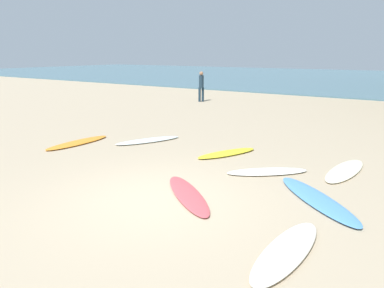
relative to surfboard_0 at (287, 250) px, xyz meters
The scene contains 11 objects.
ground_plane 2.84m from the surfboard_0, behind, with size 120.00×120.00×0.00m, color tan.
ocean_water 39.42m from the surfboard_0, 94.07° to the left, with size 120.00×40.00×0.08m, color slate.
surfboard_0 is the anchor object (origin of this frame).
surfboard_1 2.14m from the surfboard_0, 93.33° to the left, with size 0.58×2.49×0.09m, color #5395E5.
surfboard_2 5.10m from the surfboard_0, 127.51° to the left, with size 0.49×1.95×0.09m, color yellow.
surfboard_3 4.30m from the surfboard_0, 90.15° to the left, with size 0.58×2.24×0.07m, color beige.
surfboard_4 3.53m from the surfboard_0, 116.13° to the left, with size 0.54×1.97×0.08m, color white.
surfboard_5 2.56m from the surfboard_0, 157.84° to the left, with size 0.51×2.22×0.06m, color #D34D53.
surfboard_6 8.06m from the surfboard_0, 161.60° to the left, with size 0.57×2.28×0.08m, color orange.
surfboard_7 7.16m from the surfboard_0, 146.29° to the left, with size 0.52×2.20×0.09m, color white.
beachgoer_near 16.39m from the surfboard_0, 126.20° to the left, with size 0.40×0.40×1.75m.
Camera 1 is at (4.15, -4.97, 2.80)m, focal length 33.02 mm.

